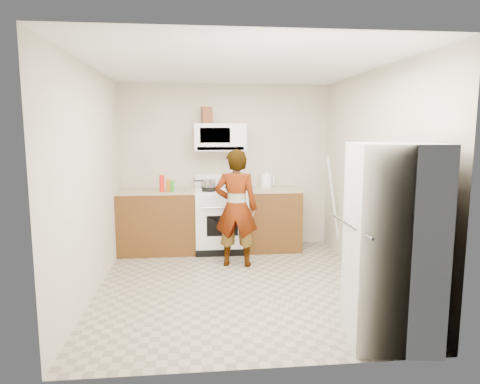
{
  "coord_description": "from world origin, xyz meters",
  "views": [
    {
      "loc": [
        -0.47,
        -4.8,
        1.81
      ],
      "look_at": [
        0.09,
        0.55,
        1.02
      ],
      "focal_mm": 32.0,
      "sensor_mm": 36.0,
      "label": 1
    }
  ],
  "objects": [
    {
      "name": "microwave",
      "position": [
        -0.1,
        1.61,
        1.7
      ],
      "size": [
        0.76,
        0.38,
        0.4
      ],
      "primitive_type": "cube",
      "color": "white",
      "rests_on": "back_wall"
    },
    {
      "name": "tray",
      "position": [
        0.11,
        1.43,
        0.96
      ],
      "size": [
        0.26,
        0.18,
        0.05
      ],
      "primitive_type": "cube",
      "rotation": [
        0.0,
        0.0,
        -0.07
      ],
      "color": "white",
      "rests_on": "gas_range"
    },
    {
      "name": "gas_range",
      "position": [
        -0.1,
        1.48,
        0.49
      ],
      "size": [
        0.76,
        0.65,
        1.13
      ],
      "color": "white",
      "rests_on": "floor"
    },
    {
      "name": "right_wall",
      "position": [
        1.59,
        0.0,
        1.25
      ],
      "size": [
        0.02,
        3.6,
        2.5
      ],
      "primitive_type": "cube",
      "color": "beige",
      "rests_on": "floor"
    },
    {
      "name": "counter_right",
      "position": [
        0.68,
        1.49,
        0.92
      ],
      "size": [
        0.82,
        0.64,
        0.03
      ],
      "primitive_type": "cube",
      "color": "#988E67",
      "rests_on": "cabinet_right"
    },
    {
      "name": "floor",
      "position": [
        0.0,
        0.0,
        0.0
      ],
      "size": [
        3.6,
        3.6,
        0.0
      ],
      "primitive_type": "plane",
      "color": "gray",
      "rests_on": "ground"
    },
    {
      "name": "bottle_green_cap",
      "position": [
        -0.8,
        1.27,
        1.02
      ],
      "size": [
        0.07,
        0.07,
        0.16
      ],
      "primitive_type": "cylinder",
      "rotation": [
        0.0,
        0.0,
        -0.4
      ],
      "color": "#20941A",
      "rests_on": "counter_left"
    },
    {
      "name": "counter_left",
      "position": [
        -1.04,
        1.49,
        0.92
      ],
      "size": [
        1.14,
        0.64,
        0.03
      ],
      "primitive_type": "cube",
      "color": "#988E67",
      "rests_on": "cabinet_left"
    },
    {
      "name": "cabinet_right",
      "position": [
        0.68,
        1.49,
        0.45
      ],
      "size": [
        0.8,
        0.62,
        0.9
      ],
      "primitive_type": "cube",
      "color": "#573B14",
      "rests_on": "floor"
    },
    {
      "name": "fridge",
      "position": [
        1.17,
        -1.45,
        0.85
      ],
      "size": [
        0.8,
        0.8,
        1.7
      ],
      "primitive_type": "cube",
      "rotation": [
        0.0,
        0.0,
        -0.15
      ],
      "color": "beige",
      "rests_on": "floor"
    },
    {
      "name": "pot_lid",
      "position": [
        -0.61,
        1.31,
        0.94
      ],
      "size": [
        0.24,
        0.24,
        0.01
      ],
      "primitive_type": "cylinder",
      "rotation": [
        0.0,
        0.0,
        0.08
      ],
      "color": "white",
      "rests_on": "counter_left"
    },
    {
      "name": "bottle_hot_sauce",
      "position": [
        -0.86,
        1.33,
        1.02
      ],
      "size": [
        0.07,
        0.07,
        0.18
      ],
      "primitive_type": "cylinder",
      "rotation": [
        0.0,
        0.0,
        0.37
      ],
      "color": "orange",
      "rests_on": "counter_left"
    },
    {
      "name": "cabinet_left",
      "position": [
        -1.04,
        1.49,
        0.45
      ],
      "size": [
        1.12,
        0.62,
        0.9
      ],
      "primitive_type": "cube",
      "color": "#573B14",
      "rests_on": "floor"
    },
    {
      "name": "person",
      "position": [
        0.06,
        0.74,
        0.78
      ],
      "size": [
        0.63,
        0.48,
        1.56
      ],
      "primitive_type": "imported",
      "rotation": [
        0.0,
        0.0,
        2.94
      ],
      "color": "tan",
      "rests_on": "floor"
    },
    {
      "name": "jug",
      "position": [
        -0.29,
        1.57,
        2.02
      ],
      "size": [
        0.17,
        0.17,
        0.24
      ],
      "primitive_type": "cube",
      "rotation": [
        0.0,
        0.0,
        0.26
      ],
      "color": "#622E17",
      "rests_on": "microwave"
    },
    {
      "name": "saucepan",
      "position": [
        -0.27,
        1.61,
        1.01
      ],
      "size": [
        0.22,
        0.22,
        0.11
      ],
      "primitive_type": "cylinder",
      "rotation": [
        0.0,
        0.0,
        -0.06
      ],
      "color": "#A8A9AC",
      "rests_on": "gas_range"
    },
    {
      "name": "bottle_spray",
      "position": [
        -0.94,
        1.28,
        1.06
      ],
      "size": [
        0.09,
        0.09,
        0.24
      ],
      "primitive_type": "cylinder",
      "rotation": [
        0.0,
        0.0,
        0.35
      ],
      "color": "red",
      "rests_on": "counter_left"
    },
    {
      "name": "broom",
      "position": [
        1.52,
        1.11,
        0.73
      ],
      "size": [
        0.31,
        0.15,
        1.44
      ],
      "primitive_type": "cylinder",
      "rotation": [
        0.14,
        -0.14,
        -0.41
      ],
      "color": "silver",
      "rests_on": "floor"
    },
    {
      "name": "back_wall",
      "position": [
        0.0,
        1.79,
        1.25
      ],
      "size": [
        3.2,
        0.02,
        2.5
      ],
      "primitive_type": "cube",
      "color": "beige",
      "rests_on": "floor"
    },
    {
      "name": "kettle",
      "position": [
        0.6,
        1.6,
        1.03
      ],
      "size": [
        0.21,
        0.21,
        0.2
      ],
      "primitive_type": "cylinder",
      "rotation": [
        0.0,
        0.0,
        0.33
      ],
      "color": "white",
      "rests_on": "counter_right"
    }
  ]
}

